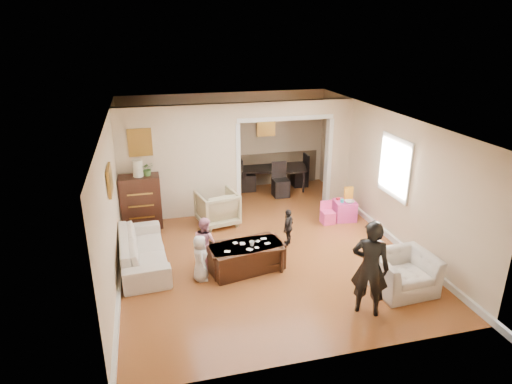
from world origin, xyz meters
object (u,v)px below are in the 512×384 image
object	(u,v)px
play_table	(344,210)
child_toddler	(288,227)
armchair_front	(403,273)
sofa	(143,250)
coffee_table	(246,257)
dining_table	(274,177)
table_lamp	(138,168)
armchair_back	(217,208)
child_kneel_b	(205,242)
coffee_cup	(252,244)
cyan_cup	(342,201)
adult_person	(370,268)
child_kneel_a	(200,258)
dresser	(141,202)

from	to	relation	value
play_table	child_toddler	bearing A→B (deg)	-151.84
armchair_front	sofa	bearing A→B (deg)	151.99
coffee_table	dining_table	world-z (taller)	dining_table
table_lamp	coffee_table	distance (m)	3.19
sofa	armchair_front	world-z (taller)	armchair_front
play_table	armchair_back	bearing A→B (deg)	170.75
play_table	child_kneel_b	distance (m)	3.67
coffee_cup	dining_table	distance (m)	4.45
coffee_table	dining_table	bearing A→B (deg)	67.08
table_lamp	cyan_cup	size ratio (longest dim) A/B	4.50
child_kneel_b	child_toddler	world-z (taller)	child_kneel_b
adult_person	coffee_table	bearing A→B (deg)	-13.77
sofa	armchair_back	size ratio (longest dim) A/B	2.43
child_kneel_b	table_lamp	bearing A→B (deg)	-4.01
child_toddler	child_kneel_a	bearing A→B (deg)	-26.81
table_lamp	armchair_front	bearing A→B (deg)	-41.20
armchair_front	coffee_cup	world-z (taller)	armchair_front
cyan_cup	adult_person	bearing A→B (deg)	-108.08
armchair_front	dining_table	world-z (taller)	armchair_front
adult_person	cyan_cup	bearing A→B (deg)	-73.36
sofa	child_kneel_a	xyz separation A→B (m)	(0.97, -0.79, 0.12)
table_lamp	dresser	bearing A→B (deg)	0.00
coffee_table	adult_person	distance (m)	2.36
table_lamp	adult_person	distance (m)	5.32
coffee_cup	dining_table	size ratio (longest dim) A/B	0.05
sofa	coffee_cup	distance (m)	2.05
coffee_cup	child_kneel_a	world-z (taller)	child_kneel_a
sofa	dining_table	bearing A→B (deg)	-49.10
armchair_back	coffee_cup	bearing A→B (deg)	85.74
coffee_table	coffee_cup	bearing A→B (deg)	-26.57
child_toddler	dresser	bearing A→B (deg)	-81.77
coffee_table	sofa	bearing A→B (deg)	160.63
child_kneel_a	child_kneel_b	world-z (taller)	child_kneel_b
sofa	dining_table	world-z (taller)	dining_table
sofa	cyan_cup	world-z (taller)	sofa
armchair_front	adult_person	distance (m)	1.07
play_table	cyan_cup	size ratio (longest dim) A/B	5.86
dining_table	dresser	bearing A→B (deg)	-140.49
armchair_back	dining_table	distance (m)	2.75
armchair_front	dresser	world-z (taller)	dresser
child_kneel_a	child_kneel_b	size ratio (longest dim) A/B	0.86
table_lamp	dining_table	size ratio (longest dim) A/B	0.21
coffee_table	cyan_cup	xyz separation A→B (m)	(2.60, 1.59, 0.24)
armchair_back	cyan_cup	xyz separation A→B (m)	(2.78, -0.52, 0.10)
coffee_table	dresser	bearing A→B (deg)	127.31
coffee_table	dining_table	size ratio (longest dim) A/B	0.76
armchair_back	coffee_table	world-z (taller)	armchair_back
cyan_cup	child_kneel_b	size ratio (longest dim) A/B	0.08
coffee_table	cyan_cup	bearing A→B (deg)	31.34
dresser	coffee_cup	bearing A→B (deg)	-51.78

